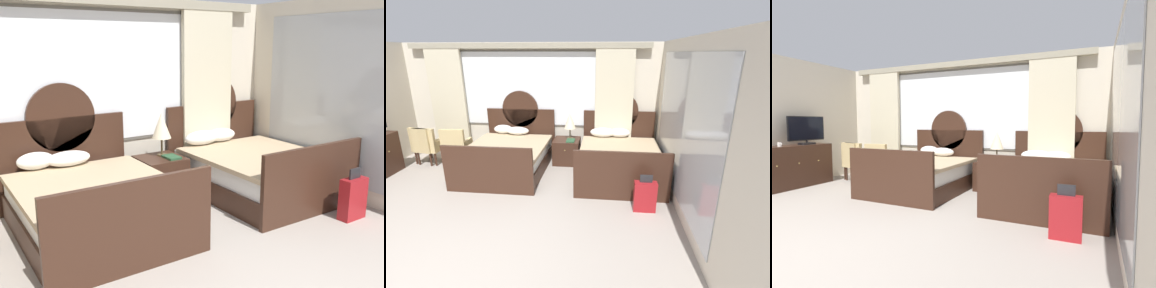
{
  "view_description": "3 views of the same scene",
  "coord_description": "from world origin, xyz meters",
  "views": [
    {
      "loc": [
        -1.75,
        -1.14,
        2.07
      ],
      "look_at": [
        0.69,
        2.57,
        1.02
      ],
      "focal_mm": 39.6,
      "sensor_mm": 36.0,
      "label": 1
    },
    {
      "loc": [
        1.87,
        -2.24,
        2.47
      ],
      "look_at": [
        1.35,
        2.67,
        0.83
      ],
      "focal_mm": 25.82,
      "sensor_mm": 36.0,
      "label": 2
    },
    {
      "loc": [
        2.81,
        -1.57,
        1.34
      ],
      "look_at": [
        0.83,
        2.73,
        0.98
      ],
      "focal_mm": 26.81,
      "sensor_mm": 36.0,
      "label": 3
    }
  ],
  "objects": [
    {
      "name": "wall_right_mirror",
      "position": [
        3.09,
        1.86,
        1.35
      ],
      "size": [
        0.08,
        4.87,
        2.7
      ],
      "color": "beige",
      "rests_on": "ground_plane"
    },
    {
      "name": "bed_near_mirror",
      "position": [
        2.16,
        3.21,
        0.35
      ],
      "size": [
        1.67,
        2.14,
        1.61
      ],
      "color": "#382116",
      "rests_on": "ground_plane"
    },
    {
      "name": "book_on_nightstand",
      "position": [
        1.07,
        3.66,
        0.58
      ],
      "size": [
        0.18,
        0.26,
        0.03
      ],
      "color": "#285133",
      "rests_on": "nightstand_between_beds"
    },
    {
      "name": "suitcase_on_floor",
      "position": [
        2.53,
        1.82,
        0.26
      ],
      "size": [
        0.36,
        0.16,
        0.64
      ],
      "color": "maroon",
      "rests_on": "ground_plane"
    },
    {
      "name": "armchair_by_window_left",
      "position": [
        -1.53,
        3.39,
        0.47
      ],
      "size": [
        0.57,
        0.57,
        0.87
      ],
      "color": "tan",
      "rests_on": "ground_plane"
    },
    {
      "name": "tv_flatscreen",
      "position": [
        -2.81,
        2.59,
        1.18
      ],
      "size": [
        0.2,
        0.83,
        0.6
      ],
      "color": "black",
      "rests_on": "dresser_minibar"
    },
    {
      "name": "bed_near_window",
      "position": [
        -0.23,
        3.21,
        0.34
      ],
      "size": [
        1.67,
        2.14,
        1.61
      ],
      "color": "#382116",
      "rests_on": "ground_plane"
    },
    {
      "name": "armchair_by_window_right",
      "position": [
        -2.26,
        3.39,
        0.47
      ],
      "size": [
        0.62,
        0.62,
        0.87
      ],
      "color": "tan",
      "rests_on": "ground_plane"
    },
    {
      "name": "wall_back_window",
      "position": [
        0.0,
        4.27,
        1.42
      ],
      "size": [
        6.12,
        0.22,
        2.7
      ],
      "color": "beige",
      "rests_on": "ground_plane"
    },
    {
      "name": "nightstand_between_beds",
      "position": [
        0.97,
        3.78,
        0.28
      ],
      "size": [
        0.6,
        0.62,
        0.56
      ],
      "color": "#382116",
      "rests_on": "ground_plane"
    },
    {
      "name": "dresser_minibar",
      "position": [
        -2.83,
        2.24,
        0.43
      ],
      "size": [
        0.47,
        1.62,
        0.87
      ],
      "color": "#382116",
      "rests_on": "ground_plane"
    },
    {
      "name": "cup_on_dresser",
      "position": [
        -2.8,
        1.99,
        0.91
      ],
      "size": [
        0.11,
        0.08,
        0.08
      ],
      "color": "white",
      "rests_on": "dresser_minibar"
    },
    {
      "name": "armchair_by_window_centre",
      "position": [
        -2.19,
        3.39,
        0.47
      ],
      "size": [
        0.54,
        0.54,
        0.87
      ],
      "color": "tan",
      "rests_on": "ground_plane"
    },
    {
      "name": "table_lamp_on_nightstand",
      "position": [
        1.03,
        3.86,
        0.98
      ],
      "size": [
        0.27,
        0.27,
        0.6
      ],
      "color": "brown",
      "rests_on": "nightstand_between_beds"
    }
  ]
}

